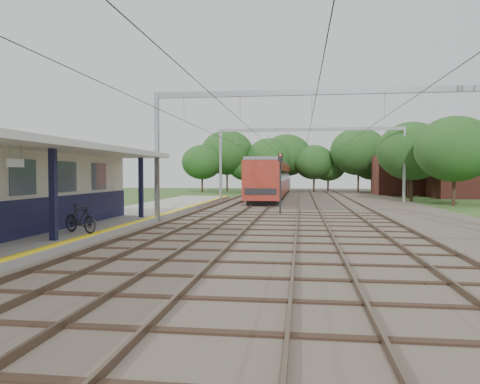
{
  "coord_description": "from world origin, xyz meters",
  "views": [
    {
      "loc": [
        2.68,
        -9.29,
        2.65
      ],
      "look_at": [
        -0.93,
        18.27,
        1.6
      ],
      "focal_mm": 35.0,
      "sensor_mm": 36.0,
      "label": 1
    }
  ],
  "objects": [
    {
      "name": "platform",
      "position": [
        -7.5,
        14.0,
        0.17
      ],
      "size": [
        5.0,
        52.0,
        0.35
      ],
      "primitive_type": "cube",
      "color": "gray",
      "rests_on": "ground"
    },
    {
      "name": "tree_band",
      "position": [
        3.84,
        57.12,
        4.92
      ],
      "size": [
        31.72,
        30.88,
        8.82
      ],
      "color": "#382619",
      "rests_on": "ground"
    },
    {
      "name": "yellow_stripe",
      "position": [
        -5.25,
        14.0,
        0.35
      ],
      "size": [
        0.45,
        52.0,
        0.01
      ],
      "primitive_type": "cube",
      "color": "yellow",
      "rests_on": "platform"
    },
    {
      "name": "ballast_bed",
      "position": [
        4.0,
        30.0,
        0.05
      ],
      "size": [
        18.0,
        90.0,
        0.1
      ],
      "primitive_type": "cube",
      "color": "#473D33",
      "rests_on": "ground"
    },
    {
      "name": "ground",
      "position": [
        0.0,
        0.0,
        0.0
      ],
      "size": [
        160.0,
        160.0,
        0.0
      ],
      "primitive_type": "plane",
      "color": "#2D4C1E",
      "rests_on": "ground"
    },
    {
      "name": "rail_tracks",
      "position": [
        1.5,
        30.0,
        0.18
      ],
      "size": [
        11.8,
        88.0,
        0.15
      ],
      "color": "brown",
      "rests_on": "ballast_bed"
    },
    {
      "name": "signal_post",
      "position": [
        1.35,
        20.83,
        2.43
      ],
      "size": [
        0.32,
        0.29,
        3.98
      ],
      "rotation": [
        0.0,
        0.0,
        -0.43
      ],
      "color": "black",
      "rests_on": "ground"
    },
    {
      "name": "house_far",
      "position": [
        16.0,
        52.0,
        3.23
      ],
      "size": [
        8.0,
        6.12,
        8.66
      ],
      "color": "brown",
      "rests_on": "ground"
    },
    {
      "name": "canopy",
      "position": [
        -7.77,
        6.0,
        3.64
      ],
      "size": [
        6.4,
        20.0,
        3.44
      ],
      "color": "#12143A",
      "rests_on": "platform"
    },
    {
      "name": "train",
      "position": [
        -0.5,
        46.16,
        2.21
      ],
      "size": [
        3.02,
        37.65,
        3.96
      ],
      "color": "black",
      "rests_on": "ballast_bed"
    },
    {
      "name": "bicycle",
      "position": [
        -5.9,
        7.99,
        0.91
      ],
      "size": [
        1.9,
        1.31,
        1.12
      ],
      "primitive_type": "imported",
      "rotation": [
        0.0,
        0.0,
        1.11
      ],
      "color": "black",
      "rests_on": "platform"
    },
    {
      "name": "house_near",
      "position": [
        21.0,
        46.0,
        2.99
      ],
      "size": [
        7.0,
        6.12,
        7.89
      ],
      "color": "brown",
      "rests_on": "ground"
    },
    {
      "name": "catenary_system",
      "position": [
        3.39,
        25.28,
        5.51
      ],
      "size": [
        17.22,
        88.0,
        7.0
      ],
      "color": "gray",
      "rests_on": "ground"
    }
  ]
}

